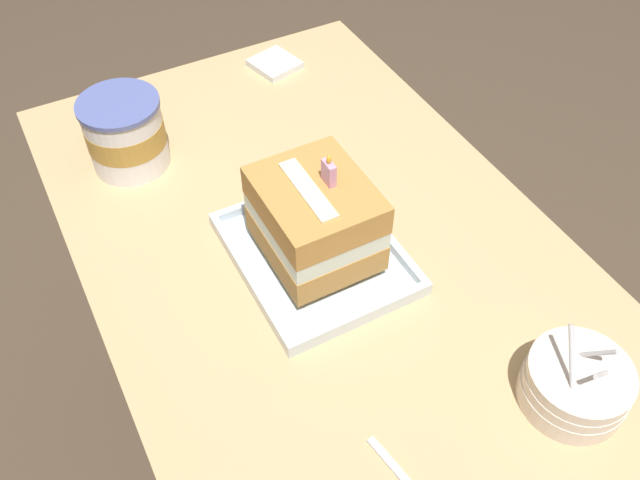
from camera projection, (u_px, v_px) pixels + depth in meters
name	position (u px, v px, depth m)	size (l,w,h in m)	color
ground_plane	(323.00, 460.00, 1.62)	(8.00, 8.00, 0.00)	#4C3D2D
dining_table	(324.00, 296.00, 1.14)	(1.15, 0.70, 0.77)	tan
foil_tray	(316.00, 255.00, 1.03)	(0.28, 0.23, 0.02)	silver
birthday_cake	(315.00, 219.00, 0.97)	(0.17, 0.15, 0.17)	#BC8540
bowl_stack	(575.00, 384.00, 0.85)	(0.14, 0.14, 0.12)	silver
ice_cream_tub	(125.00, 133.00, 1.13)	(0.14, 0.14, 0.13)	white
napkin_pile	(275.00, 64.00, 1.37)	(0.10, 0.10, 0.01)	white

